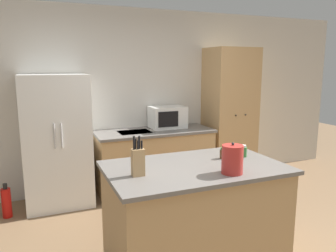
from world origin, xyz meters
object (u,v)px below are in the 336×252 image
Objects in this scene: refrigerator at (57,141)px; fire_extinguisher at (7,202)px; spice_bottle_short_red at (243,151)px; knife_block at (138,161)px; spice_bottle_tall_dark at (233,153)px; spice_bottle_amber_oil at (223,153)px; pantry_cabinet at (229,115)px; kettle at (232,159)px; microwave at (167,117)px.

refrigerator is 4.02× the size of fire_extinguisher.
knife_block is at bearing -172.39° from spice_bottle_short_red.
spice_bottle_tall_dark is (1.46, -1.78, 0.14)m from refrigerator.
spice_bottle_amber_oil is at bearing 169.28° from spice_bottle_tall_dark.
pantry_cabinet is 3.33m from fire_extinguisher.
kettle is at bearing -60.95° from refrigerator.
knife_block reaches higher than fire_extinguisher.
knife_block reaches higher than spice_bottle_short_red.
kettle reaches higher than spice_bottle_amber_oil.
refrigerator is 2.48m from kettle.
knife_block is (0.49, -1.93, 0.21)m from refrigerator.
pantry_cabinet reaches higher than spice_bottle_amber_oil.
pantry_cabinet reaches higher than knife_block.
spice_bottle_amber_oil is at bearing 174.19° from spice_bottle_short_red.
refrigerator is 1.59m from microwave.
pantry_cabinet is 2.87m from knife_block.
kettle is (-1.39, -2.19, 0.02)m from pantry_cabinet.
spice_bottle_tall_dark is 0.42× the size of kettle.
refrigerator is at bearing 131.47° from spice_bottle_short_red.
refrigerator is at bearing -175.94° from microwave.
spice_bottle_tall_dark is at bearing -10.72° from spice_bottle_amber_oil.
spice_bottle_amber_oil is 2.67m from fire_extinguisher.
microwave is at bearing 7.31° from fire_extinguisher.
spice_bottle_tall_dark is 2.76m from fire_extinguisher.
microwave is 2.30m from kettle.
knife_block is 3.02× the size of spice_bottle_tall_dark.
fire_extinguisher is (-2.20, 1.62, -0.80)m from spice_bottle_short_red.
fire_extinguisher is at bearing 132.46° from kettle.
kettle is at bearing -47.54° from fire_extinguisher.
fire_extinguisher is (-2.19, -0.28, -0.86)m from microwave.
pantry_cabinet is 19.21× the size of spice_bottle_tall_dark.
microwave is 2.37m from fire_extinguisher.
spice_bottle_short_red is 2.85m from fire_extinguisher.
microwave is at bearing 4.06° from refrigerator.
spice_bottle_amber_oil is (-1.23, -1.79, -0.05)m from pantry_cabinet.
spice_bottle_tall_dark is (-1.13, -1.81, -0.04)m from pantry_cabinet.
spice_bottle_short_red is at bearing -119.20° from pantry_cabinet.
microwave is 1.56× the size of knife_block.
spice_bottle_short_red is at bearing -36.30° from fire_extinguisher.
pantry_cabinet reaches higher than spice_bottle_tall_dark.
spice_bottle_tall_dark is 0.94× the size of spice_bottle_short_red.
knife_block is at bearing -57.86° from fire_extinguisher.
spice_bottle_tall_dark is at bearing 8.66° from knife_block.
pantry_cabinet is 1.02m from microwave.
kettle is (-0.26, -0.38, 0.07)m from spice_bottle_tall_dark.
kettle reaches higher than spice_bottle_short_red.
refrigerator is 2.60m from pantry_cabinet.
pantry_cabinet is at bearing 58.07° from spice_bottle_tall_dark.
spice_bottle_short_red is at bearing -1.47° from spice_bottle_tall_dark.
fire_extinguisher is (-0.62, -0.17, -0.66)m from refrigerator.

